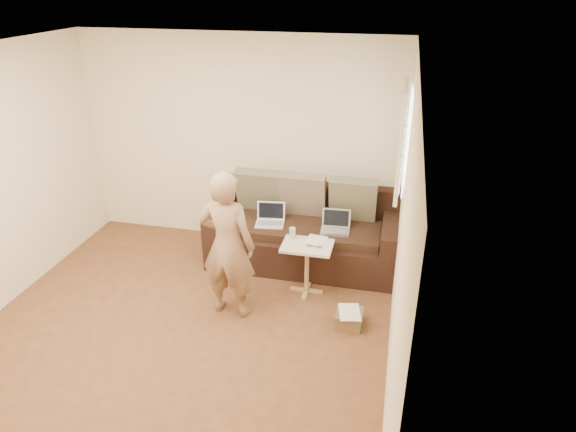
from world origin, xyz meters
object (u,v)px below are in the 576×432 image
object	(u,v)px
laptop_silver	(335,232)
laptop_white	(270,225)
person	(227,245)
side_table	(307,268)
drinking_glass	(292,233)
striped_box	(349,319)
sofa	(303,230)

from	to	relation	value
laptop_silver	laptop_white	distance (m)	0.77
laptop_silver	laptop_white	size ratio (longest dim) A/B	0.98
laptop_silver	person	bearing A→B (deg)	-136.35
laptop_white	side_table	world-z (taller)	laptop_white
laptop_silver	person	xyz separation A→B (m)	(-0.93, -1.00, 0.26)
laptop_silver	drinking_glass	xyz separation A→B (m)	(-0.42, -0.36, 0.13)
side_table	drinking_glass	size ratio (longest dim) A/B	4.91
striped_box	person	bearing A→B (deg)	-178.71
person	drinking_glass	size ratio (longest dim) A/B	13.04
sofa	laptop_white	distance (m)	0.41
side_table	striped_box	world-z (taller)	side_table
laptop_white	striped_box	bearing A→B (deg)	-50.76
sofa	laptop_silver	xyz separation A→B (m)	(0.40, -0.15, 0.10)
laptop_white	side_table	bearing A→B (deg)	-50.33
sofa	person	size ratio (longest dim) A/B	1.41
person	striped_box	xyz separation A→B (m)	(1.23, 0.03, -0.70)
laptop_white	drinking_glass	xyz separation A→B (m)	(0.36, -0.39, 0.13)
striped_box	side_table	bearing A→B (deg)	136.54
sofa	laptop_white	xyz separation A→B (m)	(-0.38, -0.13, 0.10)
laptop_white	side_table	size ratio (longest dim) A/B	0.56
laptop_white	side_table	xyz separation A→B (m)	(0.54, -0.50, -0.23)
side_table	striped_box	bearing A→B (deg)	-43.46
sofa	laptop_silver	bearing A→B (deg)	-20.75
person	side_table	size ratio (longest dim) A/B	2.66
drinking_glass	laptop_white	bearing A→B (deg)	132.54
drinking_glass	striped_box	size ratio (longest dim) A/B	0.45
side_table	sofa	bearing A→B (deg)	104.96
side_table	striped_box	distance (m)	0.76
sofa	person	distance (m)	1.32
sofa	person	xyz separation A→B (m)	(-0.53, -1.16, 0.36)
laptop_white	person	xyz separation A→B (m)	(-0.15, -1.03, 0.26)
laptop_silver	striped_box	size ratio (longest dim) A/B	1.23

